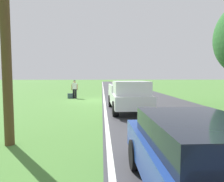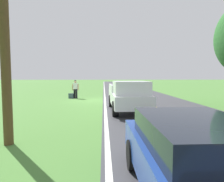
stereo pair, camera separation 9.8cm
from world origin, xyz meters
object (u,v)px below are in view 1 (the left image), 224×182
at_px(hitchhiker_walking, 75,88).
at_px(sedan_ahead_same_lane, 204,161).
at_px(pickup_truck_passing, 128,95).
at_px(suitcase_carried, 70,96).
at_px(utility_pole_roadside, 4,7).

distance_m(hitchhiker_walking, sedan_ahead_same_lane, 16.35).
bearing_deg(pickup_truck_passing, suitcase_carried, -57.12).
distance_m(suitcase_carried, pickup_truck_passing, 8.43).
xyz_separation_m(hitchhiker_walking, sedan_ahead_same_lane, (-4.18, 15.80, -0.23)).
relative_size(sedan_ahead_same_lane, utility_pole_roadside, 0.54).
xyz_separation_m(sedan_ahead_same_lane, utility_pole_roadside, (4.44, -3.11, 3.36)).
bearing_deg(suitcase_carried, utility_pole_roadside, 0.23).
bearing_deg(suitcase_carried, pickup_truck_passing, 32.36).
bearing_deg(pickup_truck_passing, hitchhiker_walking, -59.88).
height_order(hitchhiker_walking, suitcase_carried, hitchhiker_walking).
bearing_deg(hitchhiker_walking, suitcase_carried, 11.37).
bearing_deg(hitchhiker_walking, utility_pole_roadside, 88.85).
bearing_deg(sedan_ahead_same_lane, hitchhiker_walking, -75.17).
relative_size(hitchhiker_walking, utility_pole_roadside, 0.21).
relative_size(hitchhiker_walking, sedan_ahead_same_lane, 0.40).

